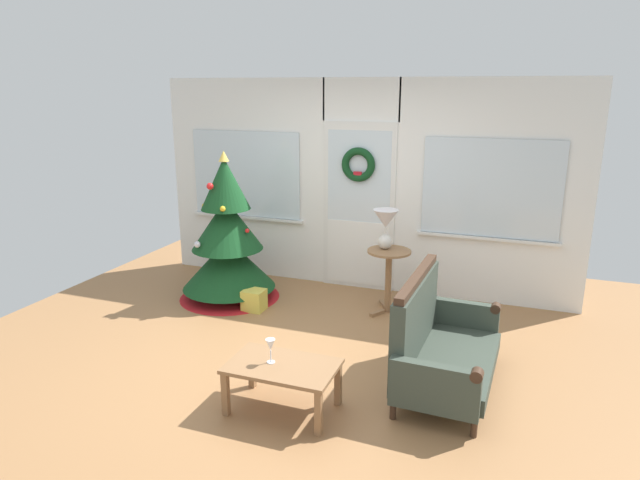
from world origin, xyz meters
TOP-DOWN VIEW (x-y plane):
  - ground_plane at (0.00, 0.00)m, footprint 6.76×6.76m
  - back_wall_with_door at (0.00, 2.08)m, footprint 5.20×0.19m
  - christmas_tree at (-1.33, 1.16)m, footprint 1.19×1.19m
  - settee_sofa at (1.31, -0.03)m, footprint 0.76×1.43m
  - side_table at (0.55, 1.38)m, footprint 0.50×0.48m
  - table_lamp at (0.49, 1.42)m, footprint 0.28×0.28m
  - coffee_table at (0.25, -0.84)m, footprint 0.84×0.52m
  - wine_glass at (0.16, -0.84)m, footprint 0.08×0.08m
  - gift_box at (-0.87, 0.90)m, footprint 0.24×0.21m

SIDE VIEW (x-z plane):
  - ground_plane at x=0.00m, z-range 0.00..0.00m
  - gift_box at x=-0.87m, z-range 0.00..0.24m
  - coffee_table at x=0.25m, z-range 0.14..0.52m
  - settee_sofa at x=1.31m, z-range -0.10..0.86m
  - side_table at x=0.55m, z-range 0.15..0.87m
  - wine_glass at x=0.16m, z-range 0.43..0.63m
  - christmas_tree at x=-1.33m, z-range -0.22..1.53m
  - table_lamp at x=0.49m, z-range 0.78..1.22m
  - back_wall_with_door at x=0.00m, z-range 0.01..2.56m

